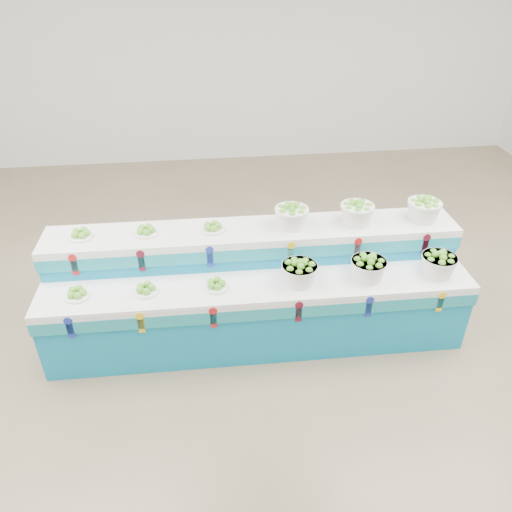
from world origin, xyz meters
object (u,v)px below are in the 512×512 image
display_stand (256,288)px  plate_upper_mid (146,230)px  basket_lower_left (299,272)px  basket_upper_right (424,209)px

display_stand → plate_upper_mid: (-0.96, 0.25, 0.55)m
display_stand → basket_lower_left: (0.35, -0.24, 0.32)m
plate_upper_mid → basket_upper_right: 2.57m
display_stand → plate_upper_mid: bearing=166.3°
basket_lower_left → basket_upper_right: bearing=19.8°
plate_upper_mid → display_stand: bearing=-14.6°
basket_lower_left → basket_upper_right: 1.37m
basket_lower_left → plate_upper_mid: 1.42m
basket_lower_left → display_stand: bearing=145.2°
display_stand → basket_lower_left: bearing=-33.9°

